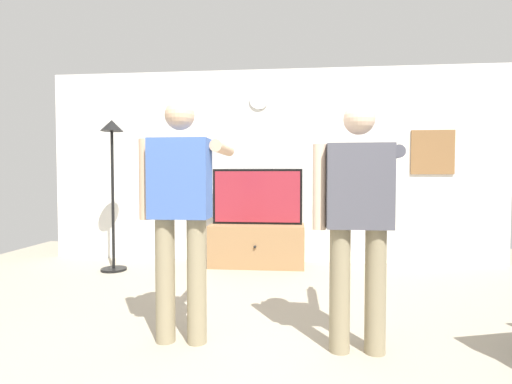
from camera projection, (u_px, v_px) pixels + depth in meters
name	position (u px, v px, depth m)	size (l,w,h in m)	color
ground_plane	(246.00, 356.00, 2.56)	(8.40, 8.40, 0.00)	#9E937F
back_wall	(272.00, 166.00, 5.44)	(6.40, 0.10, 2.70)	silver
tv_stand	(257.00, 245.00, 5.16)	(1.26, 0.55, 0.56)	#997047
television	(257.00, 197.00, 5.18)	(1.21, 0.07, 0.74)	black
wall_clock	(259.00, 100.00, 5.37)	(0.27, 0.27, 0.03)	white
framed_picture	(432.00, 152.00, 5.17)	(0.57, 0.04, 0.59)	olive
floor_lamp	(112.00, 163.00, 4.85)	(0.32, 0.32, 1.91)	black
person_standing_nearer_lamp	(181.00, 205.00, 2.75)	(0.60, 0.78, 1.74)	gray
person_standing_nearer_couch	(358.00, 212.00, 2.60)	(0.61, 0.78, 1.69)	gray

